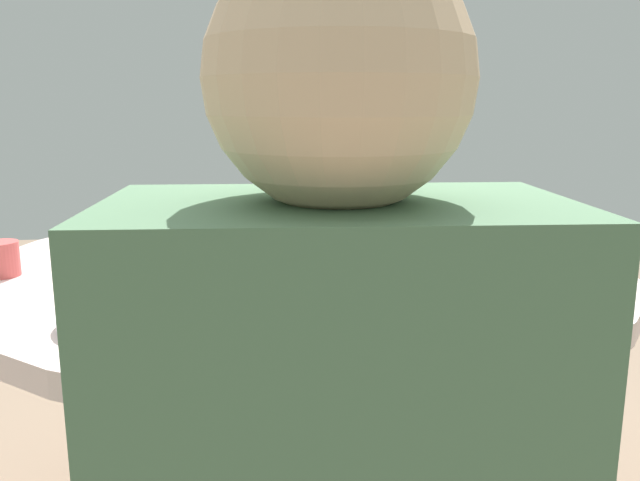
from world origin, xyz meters
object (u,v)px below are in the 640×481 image
(soup_bowl, at_px, (331,212))
(dish_shrimp, at_px, (467,239))
(dish_noodles, at_px, (128,314))
(green_bottle, at_px, (398,187))
(tea_cup_far, at_px, (1,259))
(tea_cup_near, at_px, (362,202))
(dish_eggplant, at_px, (201,214))
(round_dining_table, at_px, (301,299))
(rice_bowl, at_px, (352,288))
(dish_tofu_braise, at_px, (156,260))
(dish_stirfry, at_px, (495,270))

(soup_bowl, distance_m, dish_shrimp, 0.42)
(dish_noodles, distance_m, green_bottle, 1.08)
(tea_cup_far, bearing_deg, soup_bowl, -147.30)
(dish_noodles, height_order, tea_cup_near, tea_cup_near)
(tea_cup_far, bearing_deg, dish_shrimp, -171.73)
(dish_eggplant, height_order, dish_noodles, dish_eggplant)
(soup_bowl, relative_size, dish_noodles, 1.40)
(dish_shrimp, bearing_deg, round_dining_table, 9.40)
(tea_cup_near, bearing_deg, rice_bowl, 78.62)
(round_dining_table, bearing_deg, dish_noodles, 52.77)
(rice_bowl, relative_size, dish_noodles, 1.35)
(dish_eggplant, bearing_deg, dish_shrimp, 147.47)
(dish_shrimp, distance_m, tea_cup_far, 1.00)
(dish_tofu_braise, bearing_deg, dish_stirfry, 164.93)
(dish_stirfry, relative_size, dish_noodles, 1.10)
(dish_eggplant, xyz_separation_m, dish_tofu_braise, (0.06, 0.52, -0.00))
(round_dining_table, height_order, dish_stirfry, dish_stirfry)
(rice_bowl, height_order, dish_noodles, rice_bowl)
(dish_shrimp, distance_m, dish_eggplant, 0.76)
(soup_bowl, distance_m, dish_eggplant, 0.37)
(dish_tofu_braise, relative_size, green_bottle, 0.86)
(green_bottle, distance_m, tea_cup_far, 1.08)
(dish_shrimp, xyz_separation_m, dish_noodles, (0.70, 0.46, -0.00))
(dish_stirfry, distance_m, green_bottle, 0.71)
(dish_stirfry, bearing_deg, dish_shrimp, -98.99)
(rice_bowl, height_order, green_bottle, green_bottle)
(dish_noodles, distance_m, tea_cup_near, 1.12)
(soup_bowl, xyz_separation_m, dish_shrimp, (-0.28, 0.31, -0.01))
(dish_stirfry, height_order, green_bottle, green_bottle)
(round_dining_table, relative_size, soup_bowl, 4.65)
(soup_bowl, relative_size, tea_cup_far, 4.18)
(dish_noodles, bearing_deg, dish_eggplant, -93.91)
(dish_tofu_braise, bearing_deg, tea_cup_near, -130.78)
(round_dining_table, relative_size, rice_bowl, 4.81)
(green_bottle, bearing_deg, round_dining_table, 55.67)
(dish_tofu_braise, height_order, tea_cup_near, tea_cup_near)
(green_bottle, bearing_deg, dish_noodles, 54.33)
(soup_bowl, bearing_deg, dish_shrimp, 131.62)
(soup_bowl, height_order, green_bottle, green_bottle)
(dish_noodles, distance_m, tea_cup_far, 0.43)
(soup_bowl, bearing_deg, dish_noodles, 61.62)
(round_dining_table, relative_size, green_bottle, 6.12)
(soup_bowl, distance_m, tea_cup_near, 0.24)
(soup_bowl, relative_size, dish_shrimp, 1.30)
(round_dining_table, height_order, dish_noodles, dish_noodles)
(round_dining_table, xyz_separation_m, tea_cup_far, (0.59, 0.08, 0.13))
(dish_tofu_braise, height_order, dish_stirfry, dish_stirfry)
(dish_tofu_braise, distance_m, dish_noodles, 0.35)
(soup_bowl, distance_m, tea_cup_far, 0.84)
(dish_tofu_braise, distance_m, green_bottle, 0.83)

